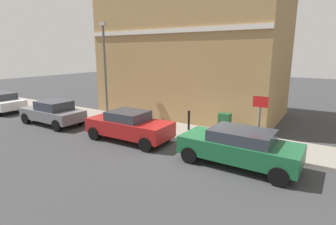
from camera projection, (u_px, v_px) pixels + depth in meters
ground at (199, 151)px, 11.27m from camera, size 80.00×80.00×0.00m
sidewalk at (123, 121)px, 15.96m from camera, size 2.52×30.00×0.15m
corner_building at (193, 47)px, 17.60m from camera, size 6.83×11.37×8.95m
car_green at (239, 146)px, 9.72m from camera, size 1.99×4.35×1.40m
car_red at (129, 125)px, 12.52m from camera, size 1.86×4.17×1.44m
car_grey at (53, 112)px, 15.36m from camera, size 1.79×4.03×1.41m
utility_cabinet at (224, 126)px, 12.71m from camera, size 0.46×0.61×1.15m
bollard_near_cabinet at (189, 119)px, 13.81m from camera, size 0.14×0.14×1.04m
street_sign at (260, 115)px, 10.67m from camera, size 0.08×0.60×2.30m
lamppost at (105, 66)px, 16.03m from camera, size 0.20×0.44×5.72m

